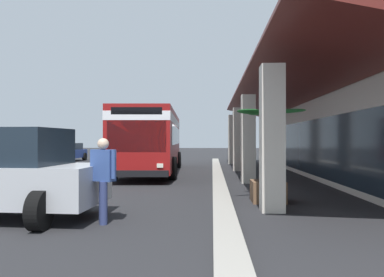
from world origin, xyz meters
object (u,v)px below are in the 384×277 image
object	(u,v)px
transit_bus	(152,137)
parked_sedan_blue	(67,152)
pedestrian	(103,175)
potted_palm	(268,179)

from	to	relation	value
transit_bus	parked_sedan_blue	bearing A→B (deg)	-138.77
parked_sedan_blue	transit_bus	bearing A→B (deg)	41.23
parked_sedan_blue	pedestrian	world-z (taller)	pedestrian
parked_sedan_blue	potted_palm	size ratio (longest dim) A/B	1.70
transit_bus	parked_sedan_blue	xyz separation A→B (m)	(-9.65, -8.45, -1.10)
transit_bus	pedestrian	bearing A→B (deg)	4.53
transit_bus	potted_palm	world-z (taller)	transit_bus
potted_palm	parked_sedan_blue	bearing A→B (deg)	-144.80
transit_bus	pedestrian	size ratio (longest dim) A/B	6.47
parked_sedan_blue	potted_palm	world-z (taller)	potted_palm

